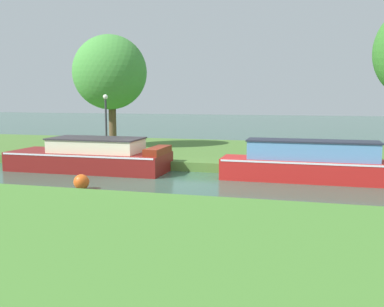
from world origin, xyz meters
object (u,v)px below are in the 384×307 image
(red_barge, at_px, (310,163))
(channel_buoy, at_px, (81,182))
(maroon_narrowboat, at_px, (92,157))
(lamp_post, at_px, (106,116))
(mooring_post_near, at_px, (369,158))
(willow_tree_left, at_px, (110,73))

(red_barge, bearing_deg, channel_buoy, -154.32)
(maroon_narrowboat, bearing_deg, lamp_post, 102.88)
(maroon_narrowboat, height_order, lamp_post, lamp_post)
(red_barge, height_order, mooring_post_near, red_barge)
(maroon_narrowboat, xyz_separation_m, willow_tree_left, (-1.52, 5.20, 3.88))
(red_barge, height_order, lamp_post, lamp_post)
(willow_tree_left, bearing_deg, maroon_narrowboat, -73.69)
(maroon_narrowboat, bearing_deg, mooring_post_near, 6.73)
(channel_buoy, bearing_deg, red_barge, 25.68)
(lamp_post, distance_m, channel_buoy, 7.12)
(maroon_narrowboat, xyz_separation_m, mooring_post_near, (11.43, 1.35, 0.16))
(mooring_post_near, distance_m, channel_buoy, 11.11)
(lamp_post, relative_size, mooring_post_near, 4.00)
(mooring_post_near, bearing_deg, willow_tree_left, 163.44)
(lamp_post, bearing_deg, channel_buoy, -71.49)
(red_barge, distance_m, willow_tree_left, 12.50)
(willow_tree_left, xyz_separation_m, lamp_post, (0.88, -2.39, -2.25))
(red_barge, xyz_separation_m, mooring_post_near, (2.24, 1.35, 0.09))
(channel_buoy, bearing_deg, willow_tree_left, 108.97)
(lamp_post, relative_size, channel_buoy, 5.38)
(maroon_narrowboat, relative_size, mooring_post_near, 9.59)
(willow_tree_left, relative_size, channel_buoy, 11.36)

